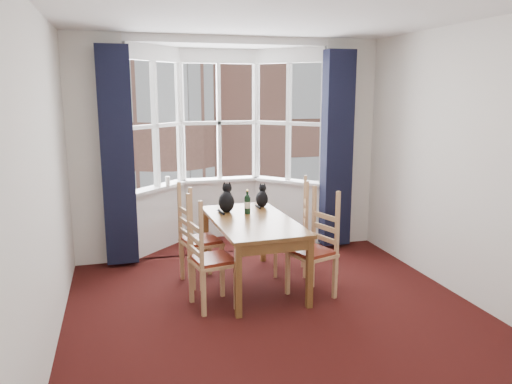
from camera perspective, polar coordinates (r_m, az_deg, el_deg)
name	(u,v)px	position (r m, az deg, el deg)	size (l,w,h in m)	color
floor	(285,325)	(4.80, 3.31, -14.88)	(4.50, 4.50, 0.00)	black
ceiling	(289,7)	(4.35, 3.77, 20.33)	(4.50, 4.50, 0.00)	white
wall_left	(40,188)	(4.17, -23.45, 0.44)	(4.50, 4.50, 0.00)	silver
wall_right	(480,167)	(5.35, 24.26, 2.64)	(4.50, 4.50, 0.00)	silver
wall_near	(450,258)	(2.41, 21.31, -7.09)	(4.00, 4.00, 0.00)	silver
wall_back_pier_left	(98,152)	(6.36, -17.65, 4.39)	(0.70, 0.12, 2.80)	silver
wall_back_pier_right	(347,144)	(7.05, 10.33, 5.40)	(0.70, 0.12, 2.80)	silver
bay_window	(223,144)	(7.00, -3.84, 5.51)	(2.76, 0.94, 2.80)	white
curtain_left	(118,157)	(6.18, -15.54, 3.85)	(0.38, 0.22, 2.60)	black
curtain_right	(337,150)	(6.79, 9.22, 4.79)	(0.38, 0.22, 2.60)	black
dining_table	(252,226)	(5.45, -0.42, -3.96)	(0.89, 1.58, 0.76)	brown
chair_left_near	(204,263)	(4.98, -5.94, -8.03)	(0.47, 0.49, 0.92)	tan
chair_left_far	(193,243)	(5.60, -7.16, -5.80)	(0.48, 0.49, 0.92)	tan
chair_right_near	(318,252)	(5.31, 7.12, -6.79)	(0.52, 0.53, 0.92)	tan
chair_right_far	(298,234)	(5.91, 4.80, -4.81)	(0.51, 0.52, 0.92)	tan
cat_left	(227,200)	(5.74, -3.39, -0.96)	(0.24, 0.29, 0.35)	black
cat_right	(262,198)	(5.99, 0.69, -0.66)	(0.21, 0.24, 0.28)	black
wine_bottle	(247,203)	(5.64, -0.99, -1.30)	(0.07, 0.07, 0.27)	black
candle_tall	(168,181)	(6.80, -10.07, 1.21)	(0.06, 0.06, 0.13)	white
street	(142,204)	(37.24, -12.93, -1.33)	(80.00, 80.00, 0.00)	#333335
tenement_building	(158,106)	(18.13, -11.18, 9.67)	(18.40, 7.80, 15.20)	#A56955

